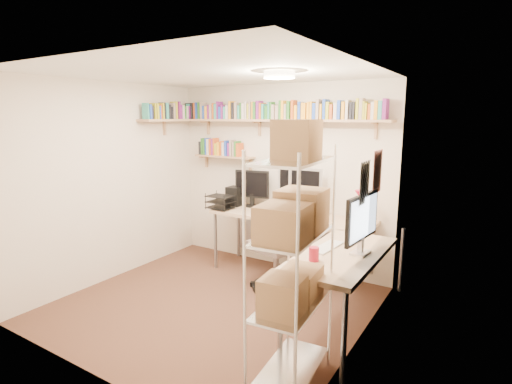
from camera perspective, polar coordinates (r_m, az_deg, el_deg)
ground at (r=4.67m, az=-6.09°, el=-15.65°), size 3.20×3.20×0.00m
room_shell at (r=4.22m, az=-6.44°, el=3.57°), size 3.24×3.04×2.52m
wall_shelves at (r=5.49m, az=-1.55°, el=10.25°), size 3.12×1.09×0.80m
corner_desk at (r=4.85m, az=5.13°, el=-4.30°), size 2.54×2.10×1.43m
office_chair at (r=4.89m, az=3.46°, el=-8.18°), size 0.63×0.64×1.16m
wire_rack at (r=2.92m, az=5.36°, el=-5.97°), size 0.46×0.84×2.05m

